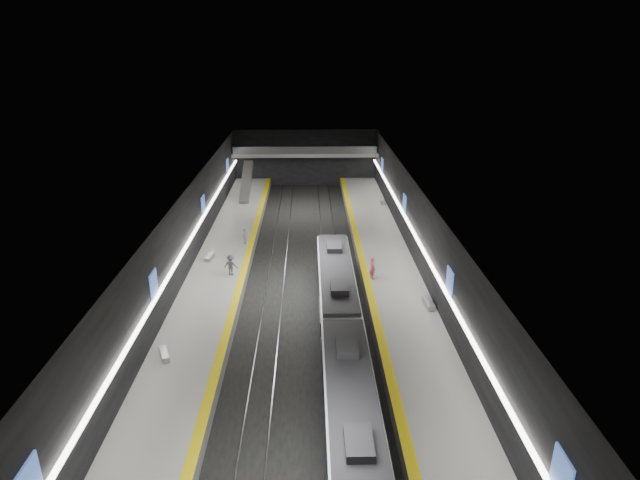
{
  "coord_description": "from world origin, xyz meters",
  "views": [
    {
      "loc": [
        0.48,
        -40.44,
        20.12
      ],
      "look_at": [
        1.49,
        6.65,
        2.2
      ],
      "focal_mm": 30.0,
      "sensor_mm": 36.0,
      "label": 1
    }
  ],
  "objects_px": {
    "bench_left_far": "(210,257)",
    "passenger_right_a": "(372,268)",
    "passenger_left_a": "(245,236)",
    "escalator": "(246,181)",
    "bench_left_near": "(164,354)",
    "bench_right_far": "(382,201)",
    "train": "(342,341)",
    "bench_right_near": "(429,303)",
    "passenger_left_b": "(231,265)"
  },
  "relations": [
    {
      "from": "escalator",
      "to": "passenger_left_a",
      "type": "xyz_separation_m",
      "value": [
        1.65,
        -17.16,
        -1.08
      ]
    },
    {
      "from": "escalator",
      "to": "passenger_right_a",
      "type": "height_order",
      "value": "escalator"
    },
    {
      "from": "train",
      "to": "bench_left_far",
      "type": "bearing_deg",
      "value": 124.42
    },
    {
      "from": "train",
      "to": "passenger_left_b",
      "type": "xyz_separation_m",
      "value": [
        -8.74,
        12.81,
        -0.28
      ]
    },
    {
      "from": "escalator",
      "to": "bench_right_far",
      "type": "distance_m",
      "value": 17.45
    },
    {
      "from": "passenger_right_a",
      "to": "passenger_left_a",
      "type": "distance_m",
      "value": 14.29
    },
    {
      "from": "passenger_right_a",
      "to": "bench_right_far",
      "type": "bearing_deg",
      "value": -32.34
    },
    {
      "from": "train",
      "to": "bench_right_far",
      "type": "bearing_deg",
      "value": 78.27
    },
    {
      "from": "bench_right_far",
      "to": "bench_left_near",
      "type": "bearing_deg",
      "value": -115.86
    },
    {
      "from": "escalator",
      "to": "passenger_right_a",
      "type": "bearing_deg",
      "value": -62.54
    },
    {
      "from": "train",
      "to": "bench_right_far",
      "type": "height_order",
      "value": "train"
    },
    {
      "from": "escalator",
      "to": "bench_right_far",
      "type": "relative_size",
      "value": 4.34
    },
    {
      "from": "bench_left_near",
      "to": "passenger_right_a",
      "type": "bearing_deg",
      "value": 15.97
    },
    {
      "from": "bench_left_near",
      "to": "passenger_left_b",
      "type": "height_order",
      "value": "passenger_left_b"
    },
    {
      "from": "train",
      "to": "passenger_right_a",
      "type": "bearing_deg",
      "value": 74.59
    },
    {
      "from": "bench_left_near",
      "to": "bench_right_near",
      "type": "height_order",
      "value": "bench_right_near"
    },
    {
      "from": "bench_left_near",
      "to": "passenger_left_b",
      "type": "bearing_deg",
      "value": 55.98
    },
    {
      "from": "train",
      "to": "bench_right_near",
      "type": "bearing_deg",
      "value": 44.22
    },
    {
      "from": "bench_right_far",
      "to": "passenger_left_b",
      "type": "height_order",
      "value": "passenger_left_b"
    },
    {
      "from": "passenger_right_a",
      "to": "bench_left_near",
      "type": "bearing_deg",
      "value": 105.7
    },
    {
      "from": "passenger_right_a",
      "to": "passenger_left_a",
      "type": "relative_size",
      "value": 1.15
    },
    {
      "from": "bench_right_far",
      "to": "passenger_right_a",
      "type": "relative_size",
      "value": 0.97
    },
    {
      "from": "bench_right_near",
      "to": "escalator",
      "type": "bearing_deg",
      "value": 116.13
    },
    {
      "from": "train",
      "to": "passenger_left_a",
      "type": "distance_m",
      "value": 21.8
    },
    {
      "from": "bench_right_near",
      "to": "bench_left_near",
      "type": "bearing_deg",
      "value": -163.36
    },
    {
      "from": "escalator",
      "to": "bench_left_far",
      "type": "xyz_separation_m",
      "value": [
        -1.17,
        -20.99,
        -1.7
      ]
    },
    {
      "from": "bench_left_far",
      "to": "bench_right_far",
      "type": "relative_size",
      "value": 0.87
    },
    {
      "from": "bench_right_far",
      "to": "escalator",
      "type": "bearing_deg",
      "value": 170.98
    },
    {
      "from": "bench_left_far",
      "to": "bench_right_far",
      "type": "distance_m",
      "value": 25.17
    },
    {
      "from": "bench_left_far",
      "to": "bench_right_near",
      "type": "distance_m",
      "value": 20.5
    },
    {
      "from": "passenger_left_a",
      "to": "train",
      "type": "bearing_deg",
      "value": 34.34
    },
    {
      "from": "bench_left_far",
      "to": "passenger_left_a",
      "type": "relative_size",
      "value": 0.97
    },
    {
      "from": "bench_left_near",
      "to": "passenger_right_a",
      "type": "xyz_separation_m",
      "value": [
        14.58,
        11.53,
        0.75
      ]
    },
    {
      "from": "passenger_right_a",
      "to": "train",
      "type": "bearing_deg",
      "value": 141.94
    },
    {
      "from": "escalator",
      "to": "passenger_left_a",
      "type": "height_order",
      "value": "escalator"
    },
    {
      "from": "escalator",
      "to": "passenger_left_a",
      "type": "distance_m",
      "value": 17.27
    },
    {
      "from": "bench_left_far",
      "to": "bench_right_near",
      "type": "height_order",
      "value": "bench_right_near"
    },
    {
      "from": "bench_right_near",
      "to": "passenger_left_a",
      "type": "height_order",
      "value": "passenger_left_a"
    },
    {
      "from": "bench_left_far",
      "to": "passenger_left_a",
      "type": "distance_m",
      "value": 4.81
    },
    {
      "from": "passenger_left_b",
      "to": "bench_left_near",
      "type": "bearing_deg",
      "value": 90.92
    },
    {
      "from": "bench_left_near",
      "to": "passenger_right_a",
      "type": "height_order",
      "value": "passenger_right_a"
    },
    {
      "from": "passenger_left_b",
      "to": "bench_right_near",
      "type": "bearing_deg",
      "value": 171.71
    },
    {
      "from": "escalator",
      "to": "bench_right_far",
      "type": "bearing_deg",
      "value": -11.88
    },
    {
      "from": "bench_right_near",
      "to": "passenger_left_a",
      "type": "bearing_deg",
      "value": 136.01
    },
    {
      "from": "passenger_right_a",
      "to": "passenger_left_b",
      "type": "relative_size",
      "value": 1.04
    },
    {
      "from": "bench_left_near",
      "to": "passenger_right_a",
      "type": "relative_size",
      "value": 0.86
    },
    {
      "from": "train",
      "to": "bench_right_near",
      "type": "xyz_separation_m",
      "value": [
        7.0,
        6.81,
        -0.96
      ]
    },
    {
      "from": "bench_left_far",
      "to": "bench_right_near",
      "type": "bearing_deg",
      "value": -18.49
    },
    {
      "from": "bench_left_far",
      "to": "passenger_right_a",
      "type": "height_order",
      "value": "passenger_right_a"
    },
    {
      "from": "bench_right_far",
      "to": "passenger_left_a",
      "type": "xyz_separation_m",
      "value": [
        -15.35,
        -13.58,
        0.6
      ]
    }
  ]
}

